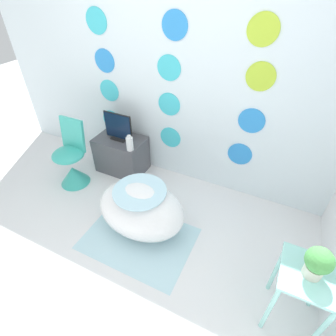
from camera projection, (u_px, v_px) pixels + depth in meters
ground_plane at (90, 277)px, 2.28m from camera, size 12.00×12.00×0.00m
wall_back_dotted at (172, 70)px, 2.64m from camera, size 4.61×0.05×2.60m
rug at (139, 238)px, 2.59m from camera, size 1.04×0.75×0.01m
bathtub at (141, 209)px, 2.54m from camera, size 0.88×0.61×0.53m
chair at (72, 165)px, 3.10m from camera, size 0.37×0.37×0.80m
tv_cabinet at (122, 154)px, 3.33m from camera, size 0.60×0.40×0.46m
tv at (118, 128)px, 3.09m from camera, size 0.37×0.12×0.33m
vase at (130, 143)px, 2.95m from camera, size 0.08×0.08×0.19m
side_table at (304, 285)px, 1.75m from camera, size 0.37×0.38×0.59m
potted_plant_left at (318, 262)px, 1.58m from camera, size 0.17×0.17×0.24m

